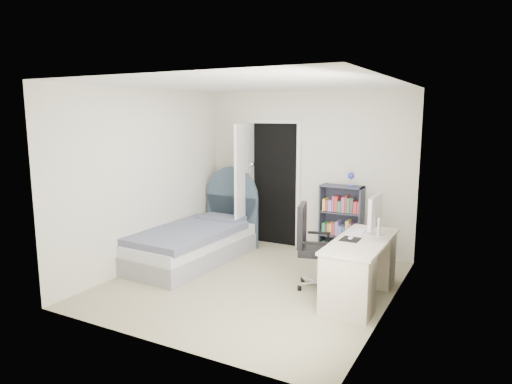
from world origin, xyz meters
The scene contains 8 objects.
room_shell centered at (0.00, 0.00, 1.25)m, with size 3.50×3.70×2.60m.
door centered at (-0.77, 1.52, 1.03)m, with size 0.92×0.82×2.06m.
bed centered at (-1.18, 0.44, 0.30)m, with size 1.09×2.16×1.30m.
nightstand centered at (-1.32, 1.56, 0.36)m, with size 0.37×0.37×0.55m.
floor_lamp centered at (-0.85, 1.49, 0.57)m, with size 0.20×0.20×1.39m.
bookcase centered at (0.69, 1.52, 0.52)m, with size 0.62×0.27×1.32m.
desk centered at (1.35, 0.20, 0.39)m, with size 0.58×1.46×1.19m.
office_chair centered at (0.71, 0.24, 0.58)m, with size 0.58×0.60×1.06m.
Camera 1 is at (2.68, -4.90, 2.15)m, focal length 32.00 mm.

